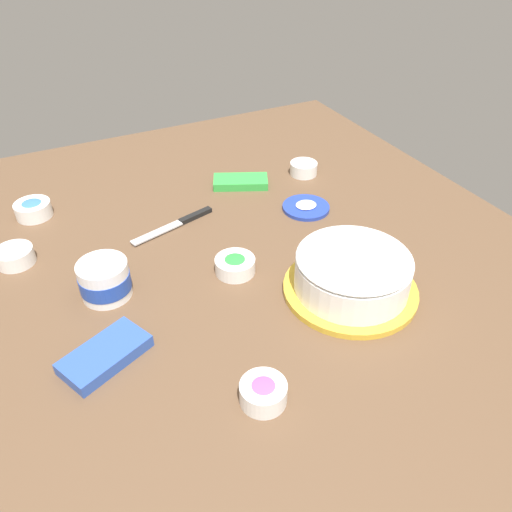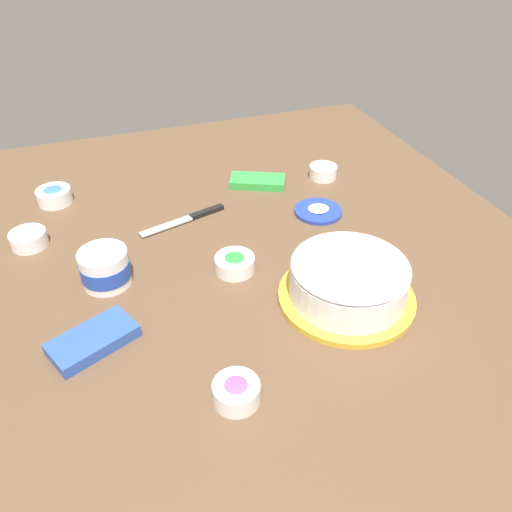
# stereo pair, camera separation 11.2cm
# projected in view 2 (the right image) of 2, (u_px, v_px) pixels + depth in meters

# --- Properties ---
(ground_plane) EXTENTS (1.54, 1.54, 0.00)m
(ground_plane) POSITION_uv_depth(u_px,v_px,m) (213.00, 253.00, 1.19)
(ground_plane) COLOR brown
(frosted_cake) EXTENTS (0.28, 0.28, 0.11)m
(frosted_cake) POSITION_uv_depth(u_px,v_px,m) (348.00, 281.00, 1.03)
(frosted_cake) COLOR gold
(frosted_cake) RESTS_ON ground_plane
(frosting_tub) EXTENTS (0.11, 0.11, 0.08)m
(frosting_tub) POSITION_uv_depth(u_px,v_px,m) (105.00, 267.00, 1.08)
(frosting_tub) COLOR white
(frosting_tub) RESTS_ON ground_plane
(frosting_tub_lid) EXTENTS (0.12, 0.12, 0.02)m
(frosting_tub_lid) POSITION_uv_depth(u_px,v_px,m) (318.00, 211.00, 1.33)
(frosting_tub_lid) COLOR #233DAD
(frosting_tub_lid) RESTS_ON ground_plane
(spreading_knife) EXTENTS (0.23, 0.08, 0.01)m
(spreading_knife) POSITION_uv_depth(u_px,v_px,m) (191.00, 218.00, 1.30)
(spreading_knife) COLOR silver
(spreading_knife) RESTS_ON ground_plane
(sprinkle_bowl_blue) EXTENTS (0.09, 0.09, 0.04)m
(sprinkle_bowl_blue) POSITION_uv_depth(u_px,v_px,m) (54.00, 195.00, 1.36)
(sprinkle_bowl_blue) COLOR white
(sprinkle_bowl_blue) RESTS_ON ground_plane
(sprinkle_bowl_green) EXTENTS (0.09, 0.09, 0.04)m
(sprinkle_bowl_green) POSITION_uv_depth(u_px,v_px,m) (235.00, 263.00, 1.13)
(sprinkle_bowl_green) COLOR white
(sprinkle_bowl_green) RESTS_ON ground_plane
(sprinkle_bowl_yellow) EXTENTS (0.09, 0.09, 0.04)m
(sprinkle_bowl_yellow) POSITION_uv_depth(u_px,v_px,m) (29.00, 239.00, 1.21)
(sprinkle_bowl_yellow) COLOR white
(sprinkle_bowl_yellow) RESTS_ON ground_plane
(sprinkle_bowl_rainbow) EXTENTS (0.08, 0.08, 0.04)m
(sprinkle_bowl_rainbow) POSITION_uv_depth(u_px,v_px,m) (236.00, 391.00, 0.85)
(sprinkle_bowl_rainbow) COLOR white
(sprinkle_bowl_rainbow) RESTS_ON ground_plane
(sprinkle_bowl_pink) EXTENTS (0.08, 0.08, 0.04)m
(sprinkle_bowl_pink) POSITION_uv_depth(u_px,v_px,m) (323.00, 171.00, 1.48)
(sprinkle_bowl_pink) COLOR white
(sprinkle_bowl_pink) RESTS_ON ground_plane
(candy_box_lower) EXTENTS (0.18, 0.14, 0.03)m
(candy_box_lower) POSITION_uv_depth(u_px,v_px,m) (93.00, 340.00, 0.95)
(candy_box_lower) COLOR #2D51B2
(candy_box_lower) RESTS_ON ground_plane
(candy_box_upper) EXTENTS (0.17, 0.13, 0.02)m
(candy_box_upper) POSITION_uv_depth(u_px,v_px,m) (258.00, 181.00, 1.45)
(candy_box_upper) COLOR green
(candy_box_upper) RESTS_ON ground_plane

